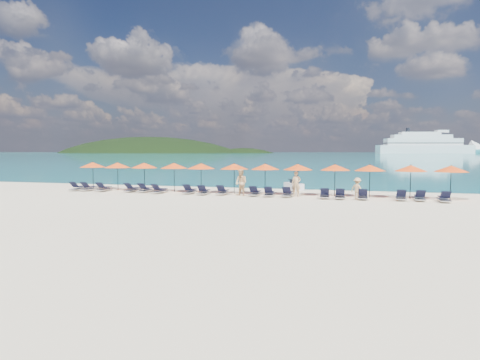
# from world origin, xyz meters

# --- Properties ---
(ground) EXTENTS (1400.00, 1400.00, 0.00)m
(ground) POSITION_xyz_m (0.00, 0.00, 0.00)
(ground) COLOR beige
(sea) EXTENTS (1600.00, 1300.00, 0.01)m
(sea) POSITION_xyz_m (0.00, 660.00, 0.01)
(sea) COLOR #1FA9B2
(sea) RESTS_ON ground
(headland_main) EXTENTS (374.00, 242.00, 126.50)m
(headland_main) POSITION_xyz_m (-300.00, 540.00, -38.00)
(headland_main) COLOR black
(headland_main) RESTS_ON ground
(headland_small) EXTENTS (162.00, 126.00, 85.50)m
(headland_small) POSITION_xyz_m (-150.00, 560.00, -35.00)
(headland_small) COLOR black
(headland_small) RESTS_ON ground
(cruise_ship) EXTENTS (138.90, 53.50, 38.31)m
(cruise_ship) POSITION_xyz_m (105.90, 525.92, 9.97)
(cruise_ship) COLOR silver
(cruise_ship) RESTS_ON ground
(jetski) EXTENTS (1.92, 2.46, 0.83)m
(jetski) POSITION_xyz_m (2.73, 9.49, 0.34)
(jetski) COLOR white
(jetski) RESTS_ON ground
(beachgoer_a) EXTENTS (0.65, 0.43, 1.75)m
(beachgoer_a) POSITION_xyz_m (3.55, 4.72, 0.87)
(beachgoer_a) COLOR tan
(beachgoer_a) RESTS_ON ground
(beachgoer_b) EXTENTS (1.06, 0.89, 1.89)m
(beachgoer_b) POSITION_xyz_m (-0.19, 3.97, 0.95)
(beachgoer_b) COLOR tan
(beachgoer_b) RESTS_ON ground
(beachgoer_c) EXTENTS (1.00, 0.87, 1.42)m
(beachgoer_c) POSITION_xyz_m (7.61, 4.10, 0.71)
(beachgoer_c) COLOR tan
(beachgoer_c) RESTS_ON ground
(umbrella_0) EXTENTS (2.10, 2.10, 2.28)m
(umbrella_0) POSITION_xyz_m (-13.29, 5.54, 2.02)
(umbrella_0) COLOR black
(umbrella_0) RESTS_ON ground
(umbrella_1) EXTENTS (2.10, 2.10, 2.28)m
(umbrella_1) POSITION_xyz_m (-10.86, 5.37, 2.02)
(umbrella_1) COLOR black
(umbrella_1) RESTS_ON ground
(umbrella_2) EXTENTS (2.10, 2.10, 2.28)m
(umbrella_2) POSITION_xyz_m (-8.50, 5.42, 2.02)
(umbrella_2) COLOR black
(umbrella_2) RESTS_ON ground
(umbrella_3) EXTENTS (2.10, 2.10, 2.28)m
(umbrella_3) POSITION_xyz_m (-5.95, 5.42, 2.02)
(umbrella_3) COLOR black
(umbrella_3) RESTS_ON ground
(umbrella_4) EXTENTS (2.10, 2.10, 2.28)m
(umbrella_4) POSITION_xyz_m (-3.69, 5.32, 2.02)
(umbrella_4) COLOR black
(umbrella_4) RESTS_ON ground
(umbrella_5) EXTENTS (2.10, 2.10, 2.28)m
(umbrella_5) POSITION_xyz_m (-1.09, 5.33, 2.02)
(umbrella_5) COLOR black
(umbrella_5) RESTS_ON ground
(umbrella_6) EXTENTS (2.10, 2.10, 2.28)m
(umbrella_6) POSITION_xyz_m (1.22, 5.40, 2.02)
(umbrella_6) COLOR black
(umbrella_6) RESTS_ON ground
(umbrella_7) EXTENTS (2.10, 2.10, 2.28)m
(umbrella_7) POSITION_xyz_m (3.58, 5.39, 2.02)
(umbrella_7) COLOR black
(umbrella_7) RESTS_ON ground
(umbrella_8) EXTENTS (2.10, 2.10, 2.28)m
(umbrella_8) POSITION_xyz_m (6.12, 5.61, 2.02)
(umbrella_8) COLOR black
(umbrella_8) RESTS_ON ground
(umbrella_9) EXTENTS (2.10, 2.10, 2.28)m
(umbrella_9) POSITION_xyz_m (8.42, 5.47, 2.02)
(umbrella_9) COLOR black
(umbrella_9) RESTS_ON ground
(umbrella_10) EXTENTS (2.10, 2.10, 2.28)m
(umbrella_10) POSITION_xyz_m (10.99, 5.53, 2.02)
(umbrella_10) COLOR black
(umbrella_10) RESTS_ON ground
(umbrella_11) EXTENTS (2.10, 2.10, 2.28)m
(umbrella_11) POSITION_xyz_m (13.37, 5.42, 2.02)
(umbrella_11) COLOR black
(umbrella_11) RESTS_ON ground
(lounger_0) EXTENTS (0.73, 1.74, 0.66)m
(lounger_0) POSITION_xyz_m (-13.82, 4.29, 0.24)
(lounger_0) COLOR silver
(lounger_0) RESTS_ON ground
(lounger_1) EXTENTS (0.72, 1.73, 0.66)m
(lounger_1) POSITION_xyz_m (-12.81, 4.32, 0.24)
(lounger_1) COLOR silver
(lounger_1) RESTS_ON ground
(lounger_2) EXTENTS (0.78, 1.75, 0.66)m
(lounger_2) POSITION_xyz_m (-11.44, 4.28, 0.24)
(lounger_2) COLOR silver
(lounger_2) RESTS_ON ground
(lounger_3) EXTENTS (0.70, 1.73, 0.66)m
(lounger_3) POSITION_xyz_m (-8.98, 4.39, 0.24)
(lounger_3) COLOR silver
(lounger_3) RESTS_ON ground
(lounger_4) EXTENTS (0.64, 1.71, 0.66)m
(lounger_4) POSITION_xyz_m (-7.87, 4.45, 0.24)
(lounger_4) COLOR silver
(lounger_4) RESTS_ON ground
(lounger_5) EXTENTS (0.70, 1.73, 0.66)m
(lounger_5) POSITION_xyz_m (-6.55, 4.06, 0.24)
(lounger_5) COLOR silver
(lounger_5) RESTS_ON ground
(lounger_6) EXTENTS (0.68, 1.72, 0.66)m
(lounger_6) POSITION_xyz_m (-4.24, 4.41, 0.24)
(lounger_6) COLOR silver
(lounger_6) RESTS_ON ground
(lounger_7) EXTENTS (0.78, 1.75, 0.66)m
(lounger_7) POSITION_xyz_m (-3.03, 4.11, 0.24)
(lounger_7) COLOR silver
(lounger_7) RESTS_ON ground
(lounger_8) EXTENTS (0.69, 1.72, 0.66)m
(lounger_8) POSITION_xyz_m (-1.70, 4.43, 0.24)
(lounger_8) COLOR silver
(lounger_8) RESTS_ON ground
(lounger_9) EXTENTS (0.64, 1.71, 0.66)m
(lounger_9) POSITION_xyz_m (0.72, 4.32, 0.24)
(lounger_9) COLOR silver
(lounger_9) RESTS_ON ground
(lounger_10) EXTENTS (0.74, 1.74, 0.66)m
(lounger_10) POSITION_xyz_m (1.76, 4.21, 0.24)
(lounger_10) COLOR silver
(lounger_10) RESTS_ON ground
(lounger_11) EXTENTS (0.65, 1.71, 0.66)m
(lounger_11) POSITION_xyz_m (3.01, 4.37, 0.24)
(lounger_11) COLOR silver
(lounger_11) RESTS_ON ground
(lounger_12) EXTENTS (0.72, 1.74, 0.66)m
(lounger_12) POSITION_xyz_m (5.54, 4.10, 0.24)
(lounger_12) COLOR silver
(lounger_12) RESTS_ON ground
(lounger_13) EXTENTS (0.70, 1.73, 0.66)m
(lounger_13) POSITION_xyz_m (6.52, 4.08, 0.24)
(lounger_13) COLOR silver
(lounger_13) RESTS_ON ground
(lounger_14) EXTENTS (0.63, 1.70, 0.66)m
(lounger_14) POSITION_xyz_m (7.95, 4.20, 0.24)
(lounger_14) COLOR silver
(lounger_14) RESTS_ON ground
(lounger_15) EXTENTS (0.72, 1.73, 0.66)m
(lounger_15) POSITION_xyz_m (10.30, 4.37, 0.24)
(lounger_15) COLOR silver
(lounger_15) RESTS_ON ground
(lounger_16) EXTENTS (0.71, 1.73, 0.66)m
(lounger_16) POSITION_xyz_m (11.41, 4.42, 0.24)
(lounger_16) COLOR silver
(lounger_16) RESTS_ON ground
(lounger_17) EXTENTS (0.71, 1.73, 0.66)m
(lounger_17) POSITION_xyz_m (12.76, 4.12, 0.24)
(lounger_17) COLOR silver
(lounger_17) RESTS_ON ground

